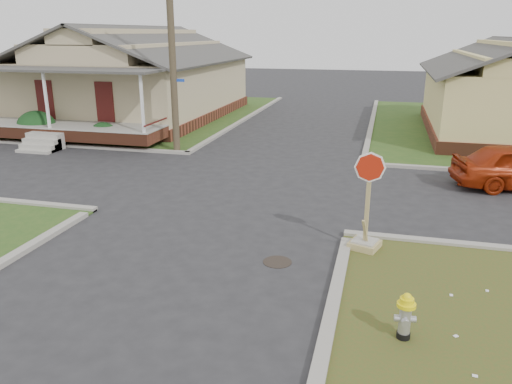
# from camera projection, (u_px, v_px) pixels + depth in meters

# --- Properties ---
(ground) EXTENTS (120.00, 120.00, 0.00)m
(ground) POSITION_uv_depth(u_px,v_px,m) (193.00, 243.00, 12.05)
(ground) COLOR #262628
(ground) RESTS_ON ground
(verge_far_left) EXTENTS (19.00, 19.00, 0.05)m
(verge_far_left) POSITION_uv_depth(u_px,v_px,m) (105.00, 112.00, 31.73)
(verge_far_left) COLOR #2B4D1B
(verge_far_left) RESTS_ON ground
(curbs) EXTENTS (80.00, 40.00, 0.12)m
(curbs) POSITION_uv_depth(u_px,v_px,m) (248.00, 185.00, 16.66)
(curbs) COLOR #9A958B
(curbs) RESTS_ON ground
(manhole) EXTENTS (0.64, 0.64, 0.01)m
(manhole) POSITION_uv_depth(u_px,v_px,m) (277.00, 262.00, 11.06)
(manhole) COLOR black
(manhole) RESTS_ON ground
(corner_house) EXTENTS (10.10, 15.50, 5.30)m
(corner_house) POSITION_uv_depth(u_px,v_px,m) (136.00, 79.00, 29.11)
(corner_house) COLOR brown
(corner_house) RESTS_ON ground
(side_house_yellow) EXTENTS (7.60, 11.60, 4.70)m
(side_house_yellow) POSITION_uv_depth(u_px,v_px,m) (509.00, 90.00, 24.21)
(side_house_yellow) COLOR brown
(side_house_yellow) RESTS_ON ground
(utility_pole) EXTENTS (1.80, 0.28, 9.00)m
(utility_pole) POSITION_uv_depth(u_px,v_px,m) (171.00, 38.00, 19.83)
(utility_pole) COLOR #3D3123
(utility_pole) RESTS_ON ground
(fire_hydrant) EXTENTS (0.31, 0.31, 0.82)m
(fire_hydrant) POSITION_uv_depth(u_px,v_px,m) (405.00, 314.00, 8.10)
(fire_hydrant) COLOR black
(fire_hydrant) RESTS_ON ground
(stop_sign) EXTENTS (0.65, 0.64, 2.31)m
(stop_sign) POSITION_uv_depth(u_px,v_px,m) (366.00, 228.00, 11.53)
(stop_sign) COLOR tan
(stop_sign) RESTS_ON ground
(hedge_left) EXTENTS (1.65, 1.35, 1.26)m
(hedge_left) POSITION_uv_depth(u_px,v_px,m) (37.00, 126.00, 23.25)
(hedge_left) COLOR #123416
(hedge_left) RESTS_ON verge_far_left
(hedge_right) EXTENTS (1.32, 1.08, 1.01)m
(hedge_right) POSITION_uv_depth(u_px,v_px,m) (104.00, 132.00, 22.52)
(hedge_right) COLOR #123416
(hedge_right) RESTS_ON verge_far_left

